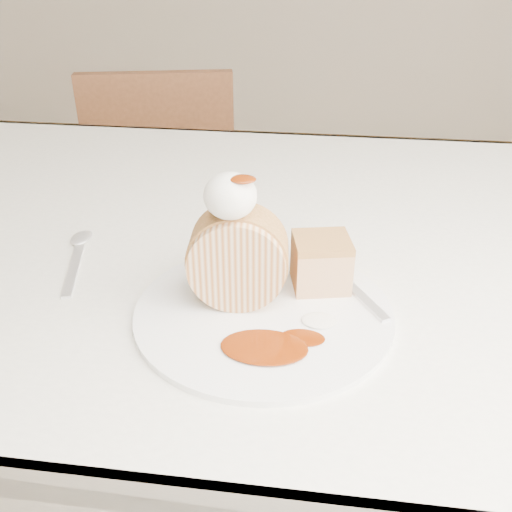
# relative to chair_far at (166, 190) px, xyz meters

# --- Properties ---
(table) EXTENTS (1.40, 0.90, 0.75)m
(table) POSITION_rel_chair_far_xyz_m (0.40, -0.75, 0.19)
(table) COLOR silver
(table) RESTS_ON ground
(chair_far) EXTENTS (0.47, 0.47, 0.82)m
(chair_far) POSITION_rel_chair_far_xyz_m (0.00, 0.00, 0.00)
(chair_far) COLOR brown
(chair_far) RESTS_ON ground
(plate) EXTENTS (0.35, 0.35, 0.01)m
(plate) POSITION_rel_chair_far_xyz_m (0.40, -0.96, 0.28)
(plate) COLOR white
(plate) RESTS_ON table
(roulade_slice) EXTENTS (0.11, 0.07, 0.11)m
(roulade_slice) POSITION_rel_chair_far_xyz_m (0.37, -0.94, 0.34)
(roulade_slice) COLOR #D1B691
(roulade_slice) RESTS_ON plate
(cake_chunk) EXTENTS (0.08, 0.07, 0.05)m
(cake_chunk) POSITION_rel_chair_far_xyz_m (0.46, -0.90, 0.31)
(cake_chunk) COLOR #BC7B47
(cake_chunk) RESTS_ON plate
(whipped_cream) EXTENTS (0.06, 0.06, 0.05)m
(whipped_cream) POSITION_rel_chair_far_xyz_m (0.36, -0.95, 0.42)
(whipped_cream) COLOR white
(whipped_cream) RESTS_ON roulade_slice
(caramel_drizzle) EXTENTS (0.03, 0.02, 0.01)m
(caramel_drizzle) POSITION_rel_chair_far_xyz_m (0.38, -0.96, 0.45)
(caramel_drizzle) COLOR #672004
(caramel_drizzle) RESTS_ON whipped_cream
(caramel_pool) EXTENTS (0.10, 0.08, 0.00)m
(caramel_pool) POSITION_rel_chair_far_xyz_m (0.41, -1.03, 0.29)
(caramel_pool) COLOR #672004
(caramel_pool) RESTS_ON plate
(fork) EXTENTS (0.11, 0.16, 0.00)m
(fork) POSITION_rel_chair_far_xyz_m (0.50, -0.91, 0.29)
(fork) COLOR silver
(fork) RESTS_ON plate
(spoon) EXTENTS (0.07, 0.16, 0.00)m
(spoon) POSITION_rel_chair_far_xyz_m (0.15, -0.90, 0.28)
(spoon) COLOR silver
(spoon) RESTS_ON table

